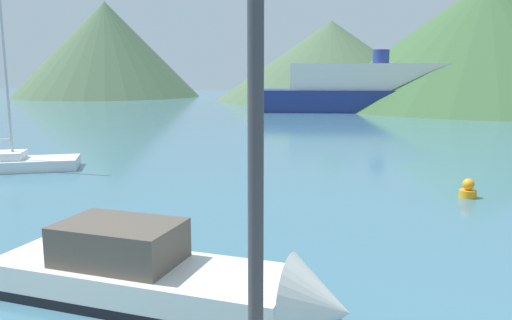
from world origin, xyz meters
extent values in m
cylinder|color=#38383D|center=(5.16, 0.35, 3.26)|extent=(0.12, 0.12, 5.18)
cube|color=white|center=(1.24, 4.81, 0.36)|extent=(5.94, 1.97, 0.71)
cube|color=black|center=(1.24, 4.81, 0.10)|extent=(5.97, 1.98, 0.20)
cone|color=white|center=(4.73, 4.85, 0.36)|extent=(1.08, 1.82, 1.81)
cube|color=brown|center=(0.80, 4.80, 1.10)|extent=(2.33, 1.55, 0.78)
cube|color=white|center=(-11.91, 14.10, 0.25)|extent=(6.68, 5.27, 0.50)
cube|color=white|center=(-11.91, 14.10, 0.67)|extent=(2.44, 2.27, 0.35)
cylinder|color=#BCBCC1|center=(-11.49, 14.36, 4.32)|extent=(0.12, 0.12, 7.64)
cube|color=navy|center=(0.53, 57.20, 1.25)|extent=(30.75, 14.85, 2.50)
cube|color=silver|center=(0.53, 57.20, 3.99)|extent=(21.81, 11.48, 2.99)
cylinder|color=navy|center=(0.53, 57.20, 6.29)|extent=(1.87, 1.87, 1.60)
cylinder|color=orange|center=(7.75, 15.68, 0.13)|extent=(0.59, 0.59, 0.27)
sphere|color=orange|center=(7.75, 15.68, 0.47)|extent=(0.41, 0.41, 0.41)
cone|color=#4C6647|center=(-53.10, 79.64, 8.93)|extent=(35.14, 35.14, 17.86)
cone|color=#4C6647|center=(-9.68, 79.42, 6.42)|extent=(37.60, 37.60, 12.83)
cone|color=#3D6038|center=(12.46, 70.52, 8.21)|extent=(45.69, 45.69, 16.42)
camera|label=1|loc=(6.36, -3.06, 4.33)|focal=35.00mm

